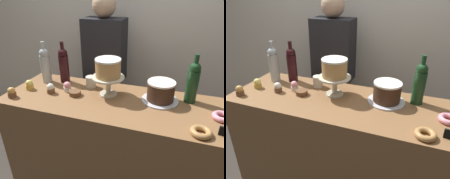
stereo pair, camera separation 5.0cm
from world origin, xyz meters
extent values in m
cube|color=silver|center=(0.00, 0.85, 1.30)|extent=(6.00, 0.05, 2.60)
cube|color=brown|center=(0.00, 0.00, 0.47)|extent=(1.52, 0.56, 0.94)
cylinder|color=beige|center=(-0.05, 0.07, 0.95)|extent=(0.12, 0.12, 0.01)
cylinder|color=beige|center=(-0.05, 0.07, 1.01)|extent=(0.04, 0.04, 0.12)
cylinder|color=beige|center=(-0.05, 0.07, 1.08)|extent=(0.23, 0.23, 0.01)
cylinder|color=tan|center=(-0.05, 0.07, 1.14)|extent=(0.17, 0.17, 0.11)
cylinder|color=white|center=(-0.05, 0.07, 1.20)|extent=(0.18, 0.18, 0.01)
cylinder|color=silver|center=(0.31, 0.09, 0.95)|extent=(0.25, 0.25, 0.01)
cylinder|color=#3D2619|center=(0.31, 0.09, 1.01)|extent=(0.18, 0.18, 0.12)
cylinder|color=white|center=(0.31, 0.09, 1.08)|extent=(0.18, 0.18, 0.01)
cylinder|color=#B2BCC1|center=(-0.60, 0.13, 1.05)|extent=(0.08, 0.08, 0.22)
sphere|color=#B2BCC1|center=(-0.60, 0.13, 1.18)|extent=(0.07, 0.07, 0.07)
cylinder|color=#B2BCC1|center=(-0.60, 0.13, 1.23)|extent=(0.03, 0.03, 0.08)
cylinder|color=black|center=(-0.46, 0.17, 1.05)|extent=(0.08, 0.08, 0.22)
sphere|color=black|center=(-0.46, 0.17, 1.18)|extent=(0.07, 0.07, 0.07)
cylinder|color=black|center=(-0.46, 0.17, 1.23)|extent=(0.03, 0.03, 0.08)
cylinder|color=#193D1E|center=(0.50, 0.15, 1.05)|extent=(0.08, 0.08, 0.22)
sphere|color=#193D1E|center=(0.50, 0.15, 1.18)|extent=(0.07, 0.07, 0.07)
cylinder|color=#193D1E|center=(0.50, 0.15, 1.23)|extent=(0.03, 0.03, 0.08)
cylinder|color=white|center=(-0.35, 0.03, 0.96)|extent=(0.06, 0.06, 0.03)
sphere|color=pink|center=(-0.35, 0.03, 0.99)|extent=(0.05, 0.05, 0.05)
cylinder|color=gold|center=(-0.64, -0.03, 0.96)|extent=(0.06, 0.06, 0.03)
sphere|color=#EFDB6B|center=(-0.64, -0.03, 0.99)|extent=(0.05, 0.05, 0.05)
cylinder|color=brown|center=(-0.67, -0.18, 0.96)|extent=(0.06, 0.06, 0.03)
sphere|color=#CC9347|center=(-0.67, -0.18, 0.99)|extent=(0.05, 0.05, 0.05)
cylinder|color=brown|center=(-0.45, -0.04, 0.96)|extent=(0.06, 0.06, 0.03)
sphere|color=white|center=(-0.45, -0.04, 0.99)|extent=(0.05, 0.05, 0.05)
torus|color=#B27F47|center=(0.56, -0.21, 0.96)|extent=(0.11, 0.11, 0.03)
torus|color=pink|center=(0.68, -0.01, 0.96)|extent=(0.11, 0.11, 0.03)
cylinder|color=brown|center=(-0.27, -0.02, 0.95)|extent=(0.08, 0.08, 0.01)
cylinder|color=brown|center=(-0.27, -0.02, 0.96)|extent=(0.08, 0.08, 0.01)
cylinder|color=brown|center=(-0.27, -0.02, 0.97)|extent=(0.08, 0.08, 0.01)
cylinder|color=silver|center=(-0.22, 0.15, 0.98)|extent=(0.08, 0.08, 0.08)
cube|color=black|center=(-0.25, 0.54, 0.42)|extent=(0.28, 0.18, 0.85)
cube|color=#232328|center=(-0.25, 0.54, 1.12)|extent=(0.36, 0.22, 0.55)
sphere|color=tan|center=(-0.25, 0.54, 1.50)|extent=(0.20, 0.20, 0.20)
camera|label=1|loc=(0.40, -1.19, 1.63)|focal=33.86mm
camera|label=2|loc=(0.45, -1.18, 1.63)|focal=33.86mm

